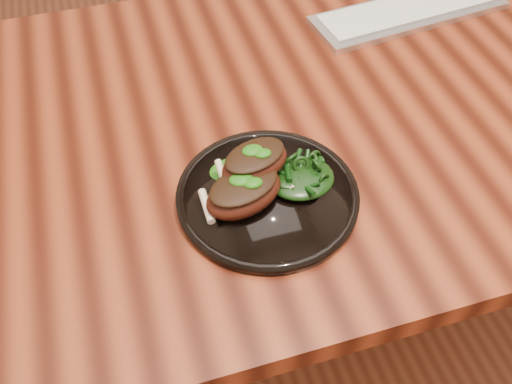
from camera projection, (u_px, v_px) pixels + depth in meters
desk at (344, 133)px, 1.00m from camera, size 1.60×0.80×0.75m
plate at (268, 196)px, 0.78m from camera, size 0.25×0.25×0.02m
lamb_chop_front at (243, 192)px, 0.75m from camera, size 0.13×0.10×0.05m
lamb_chop_back at (254, 162)px, 0.76m from camera, size 0.11×0.09×0.04m
herb_smear at (235, 169)px, 0.80m from camera, size 0.07×0.05×0.00m
greens_heap at (301, 175)px, 0.78m from camera, size 0.09×0.09×0.04m
keyboard at (409, 11)px, 1.09m from camera, size 0.39×0.16×0.02m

